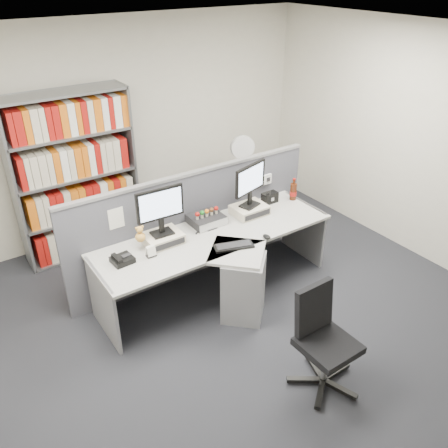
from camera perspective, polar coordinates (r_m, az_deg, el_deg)
ground at (r=4.81m, az=4.46°, el=-12.80°), size 5.50×5.50×0.00m
room_shell at (r=3.84m, az=5.49°, el=7.36°), size 5.04×5.54×2.72m
partition at (r=5.27m, az=-3.62°, el=0.11°), size 3.00×0.08×1.27m
desk at (r=4.90m, az=0.36°, el=-4.99°), size 2.60×1.20×0.72m
monitor_riser_left at (r=4.78m, az=-7.48°, el=-1.72°), size 0.38×0.31×0.10m
monitor_riser_right at (r=5.29m, az=3.13°, el=1.74°), size 0.38×0.31×0.10m
monitor_left at (r=4.61m, az=-7.76°, el=1.99°), size 0.49×0.16×0.50m
monitor_right at (r=5.14m, az=3.22°, el=5.14°), size 0.47×0.21×0.49m
desktop_pc at (r=5.09m, az=-2.17°, el=0.56°), size 0.35×0.32×0.09m
figurines at (r=5.03m, az=-2.10°, el=1.47°), size 0.29×0.05×0.09m
keyboard at (r=4.69m, az=1.18°, el=-2.68°), size 0.42×0.27×0.03m
mouse at (r=4.85m, az=5.21°, el=-1.56°), size 0.06×0.10×0.04m
desk_phone at (r=4.55m, az=-12.32°, el=-4.25°), size 0.21×0.19×0.08m
desk_calendar at (r=4.58m, az=-8.90°, el=-3.39°), size 0.09×0.07×0.11m
plush_toy at (r=4.63m, az=-10.17°, el=-1.32°), size 0.10×0.10×0.17m
speaker at (r=5.55m, az=5.59°, el=3.22°), size 0.19×0.10×0.13m
cola_bottle at (r=5.64m, az=8.43°, el=3.92°), size 0.08×0.08×0.27m
shelving_unit at (r=5.81m, az=-17.61°, el=5.26°), size 1.41×0.40×2.00m
filing_cabinet at (r=6.54m, az=2.10°, el=3.39°), size 0.45×0.61×0.70m
desk_fan at (r=6.27m, az=2.22°, el=8.99°), size 0.31×0.19×0.53m
office_chair at (r=4.10m, az=11.86°, el=-13.24°), size 0.58×0.61×0.92m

